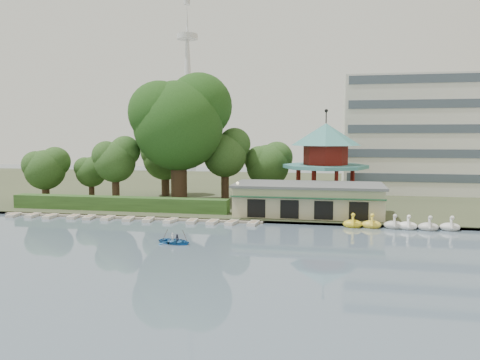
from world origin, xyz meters
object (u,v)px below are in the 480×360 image
(boathouse, at_px, (308,199))
(pavilion, at_px, (326,155))
(big_tree, at_px, (180,119))
(rowboat_with_passengers, at_px, (175,239))
(dock, at_px, (129,217))

(boathouse, xyz_separation_m, pavilion, (2.00, 10.03, 5.11))
(boathouse, relative_size, pavilion, 1.38)
(big_tree, xyz_separation_m, rowboat_with_passengers, (6.91, -23.12, -12.21))
(pavilion, height_order, rowboat_with_passengers, pavilion)
(boathouse, relative_size, big_tree, 0.97)
(dock, height_order, pavilion, pavilion)
(pavilion, distance_m, big_tree, 21.79)
(dock, distance_m, pavilion, 29.14)
(boathouse, bearing_deg, pavilion, 78.72)
(pavilion, bearing_deg, rowboat_with_passengers, -117.35)
(pavilion, distance_m, rowboat_with_passengers, 31.10)
(boathouse, xyz_separation_m, rowboat_with_passengers, (-11.92, -16.88, -1.90))
(dock, bearing_deg, big_tree, 73.91)
(dock, xyz_separation_m, big_tree, (3.18, 11.01, 12.56))
(pavilion, bearing_deg, big_tree, -169.69)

